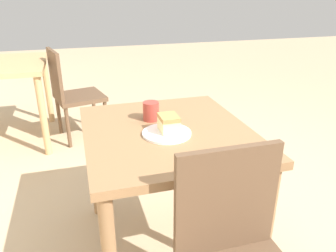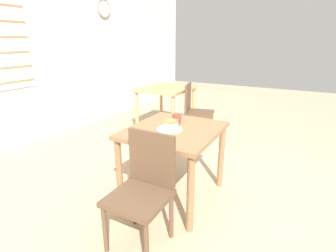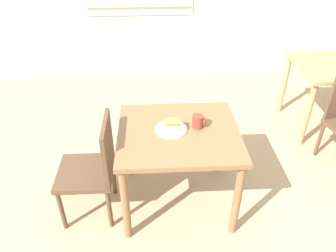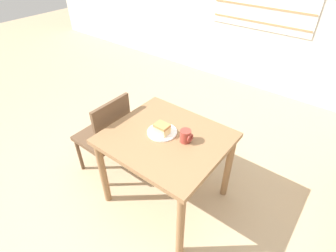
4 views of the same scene
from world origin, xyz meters
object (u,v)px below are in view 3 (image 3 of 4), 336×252
object	(u,v)px
dining_table_near	(178,143)
cake_slice	(173,125)
coffee_mug	(198,121)
chair_near_window	(94,167)
plate	(171,129)

from	to	relation	value
dining_table_near	cake_slice	bearing A→B (deg)	173.22
dining_table_near	coffee_mug	world-z (taller)	coffee_mug
dining_table_near	coffee_mug	distance (m)	0.23
chair_near_window	plate	world-z (taller)	chair_near_window
chair_near_window	plate	xyz separation A→B (m)	(0.60, 0.10, 0.26)
dining_table_near	cake_slice	xyz separation A→B (m)	(-0.04, 0.01, 0.16)
dining_table_near	chair_near_window	xyz separation A→B (m)	(-0.66, -0.08, -0.15)
plate	coffee_mug	distance (m)	0.21
cake_slice	coffee_mug	size ratio (longest dim) A/B	1.13
cake_slice	chair_near_window	bearing A→B (deg)	-172.36
plate	coffee_mug	bearing A→B (deg)	7.88
cake_slice	coffee_mug	distance (m)	0.20
dining_table_near	chair_near_window	bearing A→B (deg)	-173.34
coffee_mug	dining_table_near	bearing A→B (deg)	-162.73
dining_table_near	cake_slice	size ratio (longest dim) A/B	8.10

